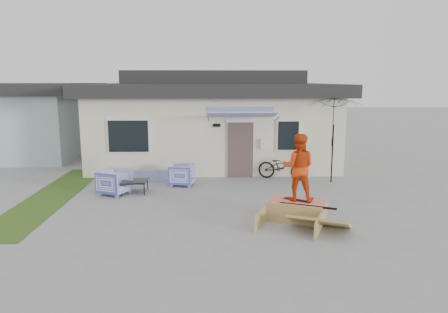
{
  "coord_description": "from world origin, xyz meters",
  "views": [
    {
      "loc": [
        -0.05,
        -11.09,
        3.67
      ],
      "look_at": [
        0.3,
        1.8,
        1.3
      ],
      "focal_mm": 33.46,
      "sensor_mm": 36.0,
      "label": 1
    }
  ],
  "objects_px": {
    "skateboard": "(297,200)",
    "skater": "(298,166)",
    "patio_umbrella": "(333,135)",
    "bicycle": "(283,164)",
    "coffee_table": "(135,186)",
    "loveseat": "(154,172)",
    "armchair_left": "(114,181)",
    "armchair_right": "(182,174)",
    "skate_ramp": "(297,210)"
  },
  "relations": [
    {
      "from": "loveseat",
      "to": "bicycle",
      "type": "height_order",
      "value": "bicycle"
    },
    {
      "from": "loveseat",
      "to": "skateboard",
      "type": "bearing_deg",
      "value": 135.6
    },
    {
      "from": "loveseat",
      "to": "armchair_right",
      "type": "distance_m",
      "value": 1.39
    },
    {
      "from": "skateboard",
      "to": "skater",
      "type": "height_order",
      "value": "skater"
    },
    {
      "from": "armchair_left",
      "to": "patio_umbrella",
      "type": "relative_size",
      "value": 0.4
    },
    {
      "from": "armchair_left",
      "to": "coffee_table",
      "type": "relative_size",
      "value": 1.08
    },
    {
      "from": "coffee_table",
      "to": "skater",
      "type": "height_order",
      "value": "skater"
    },
    {
      "from": "skate_ramp",
      "to": "skater",
      "type": "bearing_deg",
      "value": 90.0
    },
    {
      "from": "bicycle",
      "to": "skateboard",
      "type": "height_order",
      "value": "bicycle"
    },
    {
      "from": "patio_umbrella",
      "to": "skateboard",
      "type": "distance_m",
      "value": 4.63
    },
    {
      "from": "skater",
      "to": "patio_umbrella",
      "type": "bearing_deg",
      "value": -103.64
    },
    {
      "from": "coffee_table",
      "to": "skater",
      "type": "bearing_deg",
      "value": -29.32
    },
    {
      "from": "skate_ramp",
      "to": "skater",
      "type": "xyz_separation_m",
      "value": [
        0.02,
        0.04,
        1.19
      ]
    },
    {
      "from": "loveseat",
      "to": "armchair_right",
      "type": "bearing_deg",
      "value": 143.49
    },
    {
      "from": "loveseat",
      "to": "bicycle",
      "type": "xyz_separation_m",
      "value": [
        4.81,
        -0.03,
        0.3
      ]
    },
    {
      "from": "armchair_left",
      "to": "skateboard",
      "type": "height_order",
      "value": "armchair_left"
    },
    {
      "from": "coffee_table",
      "to": "skateboard",
      "type": "relative_size",
      "value": 1.08
    },
    {
      "from": "armchair_left",
      "to": "skate_ramp",
      "type": "xyz_separation_m",
      "value": [
        5.44,
        -2.57,
        -0.2
      ]
    },
    {
      "from": "bicycle",
      "to": "skate_ramp",
      "type": "height_order",
      "value": "bicycle"
    },
    {
      "from": "armchair_right",
      "to": "loveseat",
      "type": "bearing_deg",
      "value": -117.82
    },
    {
      "from": "bicycle",
      "to": "skateboard",
      "type": "relative_size",
      "value": 2.45
    },
    {
      "from": "armchair_left",
      "to": "bicycle",
      "type": "height_order",
      "value": "bicycle"
    },
    {
      "from": "skate_ramp",
      "to": "skateboard",
      "type": "distance_m",
      "value": 0.27
    },
    {
      "from": "patio_umbrella",
      "to": "bicycle",
      "type": "bearing_deg",
      "value": 163.32
    },
    {
      "from": "armchair_left",
      "to": "coffee_table",
      "type": "height_order",
      "value": "armchair_left"
    },
    {
      "from": "patio_umbrella",
      "to": "skate_ramp",
      "type": "relative_size",
      "value": 1.13
    },
    {
      "from": "skater",
      "to": "skateboard",
      "type": "bearing_deg",
      "value": -0.0
    },
    {
      "from": "loveseat",
      "to": "skater",
      "type": "xyz_separation_m",
      "value": [
        4.46,
        -4.5,
        1.14
      ]
    },
    {
      "from": "patio_umbrella",
      "to": "skater",
      "type": "distance_m",
      "value": 4.47
    },
    {
      "from": "armchair_right",
      "to": "coffee_table",
      "type": "distance_m",
      "value": 1.77
    },
    {
      "from": "skate_ramp",
      "to": "patio_umbrella",
      "type": "bearing_deg",
      "value": 85.9
    },
    {
      "from": "armchair_left",
      "to": "bicycle",
      "type": "distance_m",
      "value": 6.13
    },
    {
      "from": "loveseat",
      "to": "coffee_table",
      "type": "distance_m",
      "value": 1.83
    },
    {
      "from": "loveseat",
      "to": "armchair_left",
      "type": "relative_size",
      "value": 1.7
    },
    {
      "from": "skate_ramp",
      "to": "armchair_right",
      "type": "bearing_deg",
      "value": 155.21
    },
    {
      "from": "patio_umbrella",
      "to": "skater",
      "type": "relative_size",
      "value": 1.23
    },
    {
      "from": "armchair_right",
      "to": "armchair_left",
      "type": "bearing_deg",
      "value": -51.95
    },
    {
      "from": "patio_umbrella",
      "to": "skate_ramp",
      "type": "bearing_deg",
      "value": -117.3
    },
    {
      "from": "loveseat",
      "to": "skate_ramp",
      "type": "bearing_deg",
      "value": 135.2
    },
    {
      "from": "armchair_right",
      "to": "coffee_table",
      "type": "xyz_separation_m",
      "value": [
        -1.48,
        -0.94,
        -0.21
      ]
    },
    {
      "from": "armchair_left",
      "to": "skateboard",
      "type": "xyz_separation_m",
      "value": [
        5.46,
        -2.53,
        0.07
      ]
    },
    {
      "from": "patio_umbrella",
      "to": "skateboard",
      "type": "relative_size",
      "value": 2.88
    },
    {
      "from": "armchair_right",
      "to": "bicycle",
      "type": "bearing_deg",
      "value": 111.89
    },
    {
      "from": "coffee_table",
      "to": "patio_umbrella",
      "type": "xyz_separation_m",
      "value": [
        6.89,
        1.24,
        1.55
      ]
    },
    {
      "from": "bicycle",
      "to": "patio_umbrella",
      "type": "xyz_separation_m",
      "value": [
        1.7,
        -0.51,
        1.15
      ]
    },
    {
      "from": "coffee_table",
      "to": "patio_umbrella",
      "type": "distance_m",
      "value": 7.17
    },
    {
      "from": "bicycle",
      "to": "coffee_table",
      "type": "bearing_deg",
      "value": 128.53
    },
    {
      "from": "coffee_table",
      "to": "patio_umbrella",
      "type": "bearing_deg",
      "value": 10.23
    },
    {
      "from": "bicycle",
      "to": "patio_umbrella",
      "type": "bearing_deg",
      "value": -86.79
    },
    {
      "from": "armchair_right",
      "to": "patio_umbrella",
      "type": "bearing_deg",
      "value": 102.77
    }
  ]
}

